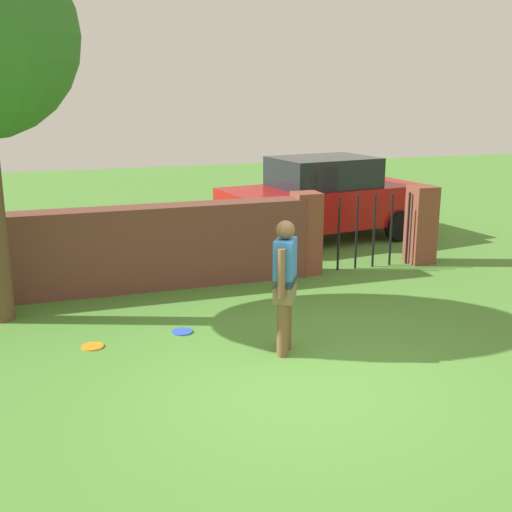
{
  "coord_description": "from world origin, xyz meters",
  "views": [
    {
      "loc": [
        -2.42,
        -5.89,
        3.09
      ],
      "look_at": [
        0.08,
        1.66,
        1.0
      ],
      "focal_mm": 45.05,
      "sensor_mm": 36.0,
      "label": 1
    }
  ],
  "objects": [
    {
      "name": "frisbee_orange",
      "position": [
        -2.02,
        1.72,
        0.01
      ],
      "size": [
        0.27,
        0.27,
        0.02
      ],
      "primitive_type": "cylinder",
      "color": "orange",
      "rests_on": "ground"
    },
    {
      "name": "frisbee_blue",
      "position": [
        -0.87,
        1.86,
        0.01
      ],
      "size": [
        0.27,
        0.27,
        0.02
      ],
      "primitive_type": "cylinder",
      "color": "blue",
      "rests_on": "ground"
    },
    {
      "name": "car",
      "position": [
        3.03,
        6.17,
        0.86
      ],
      "size": [
        4.41,
        2.4,
        1.72
      ],
      "rotation": [
        0.0,
        0.0,
        3.29
      ],
      "color": "#A51111",
      "rests_on": "ground"
    },
    {
      "name": "person",
      "position": [
        0.16,
        0.83,
        0.9
      ],
      "size": [
        0.38,
        0.47,
        1.62
      ],
      "rotation": [
        0.0,
        0.0,
        1.02
      ],
      "color": "brown",
      "rests_on": "ground"
    },
    {
      "name": "fence_gate",
      "position": [
        2.85,
        3.92,
        0.7
      ],
      "size": [
        2.68,
        0.44,
        1.4
      ],
      "color": "brown",
      "rests_on": "ground"
    },
    {
      "name": "ground_plane",
      "position": [
        0.0,
        0.0,
        0.0
      ],
      "size": [
        40.0,
        40.0,
        0.0
      ],
      "primitive_type": "plane",
      "color": "#4C8433"
    },
    {
      "name": "brick_wall",
      "position": [
        -1.5,
        3.92,
        0.66
      ],
      "size": [
        6.25,
        0.5,
        1.32
      ],
      "primitive_type": "cube",
      "color": "brown",
      "rests_on": "ground"
    }
  ]
}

